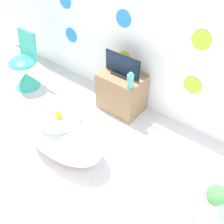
# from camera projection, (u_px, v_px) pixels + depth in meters

# --- Properties ---
(ground_plane) EXTENTS (12.00, 12.00, 0.00)m
(ground_plane) POSITION_uv_depth(u_px,v_px,m) (0.00, 197.00, 2.54)
(ground_plane) COLOR silver
(wall_back_dotted) EXTENTS (5.05, 0.05, 2.60)m
(wall_back_dotted) POSITION_uv_depth(u_px,v_px,m) (127.00, 2.00, 2.86)
(wall_back_dotted) COLOR white
(wall_back_dotted) RESTS_ON ground_plane
(rug) EXTENTS (0.98, 0.78, 0.01)m
(rug) POSITION_uv_depth(u_px,v_px,m) (56.00, 156.00, 2.91)
(rug) COLOR silver
(rug) RESTS_ON ground_plane
(bathtub) EXTENTS (1.03, 0.53, 0.53)m
(bathtub) POSITION_uv_depth(u_px,v_px,m) (62.00, 135.00, 2.79)
(bathtub) COLOR white
(bathtub) RESTS_ON ground_plane
(rubber_duck) EXTENTS (0.07, 0.08, 0.09)m
(rubber_duck) POSITION_uv_depth(u_px,v_px,m) (58.00, 115.00, 2.58)
(rubber_duck) COLOR yellow
(rubber_duck) RESTS_ON bathtub
(chair) EXTENTS (0.38, 0.38, 0.81)m
(chair) POSITION_uv_depth(u_px,v_px,m) (25.00, 70.00, 3.73)
(chair) COLOR #38B2A3
(chair) RESTS_ON ground_plane
(tv_cabinet) EXTENTS (0.55, 0.39, 0.53)m
(tv_cabinet) POSITION_uv_depth(u_px,v_px,m) (121.00, 92.00, 3.35)
(tv_cabinet) COLOR #8E704C
(tv_cabinet) RESTS_ON ground_plane
(tv) EXTENTS (0.49, 0.12, 0.27)m
(tv) POSITION_uv_depth(u_px,v_px,m) (122.00, 67.00, 3.09)
(tv) COLOR black
(tv) RESTS_ON tv_cabinet
(vase) EXTENTS (0.08, 0.08, 0.20)m
(vase) POSITION_uv_depth(u_px,v_px,m) (130.00, 81.00, 2.93)
(vase) COLOR #51B2AD
(vase) RESTS_ON tv_cabinet
(side_table) EXTENTS (0.42, 0.33, 0.54)m
(side_table) POSITION_uv_depth(u_px,v_px,m) (207.00, 213.00, 1.97)
(side_table) COLOR silver
(side_table) RESTS_ON ground_plane
(potted_plant_left) EXTENTS (0.15, 0.15, 0.22)m
(potted_plant_left) POSITION_uv_depth(u_px,v_px,m) (216.00, 197.00, 1.81)
(potted_plant_left) COLOR white
(potted_plant_left) RESTS_ON side_table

